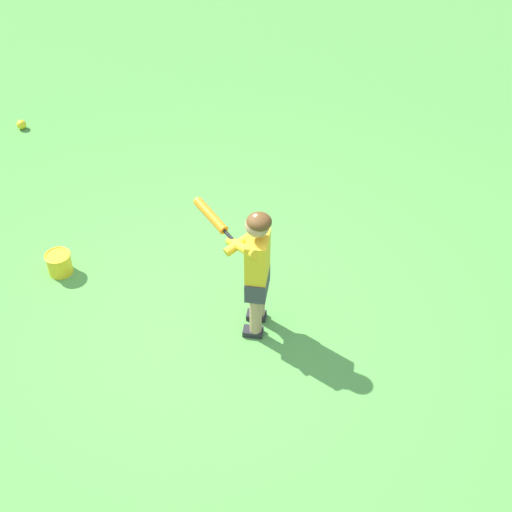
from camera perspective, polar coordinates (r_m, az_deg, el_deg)
The scene contains 4 objects.
ground_plane at distance 5.39m, azimuth -4.16°, elevation -6.19°, with size 40.00×40.00×0.00m, color #519942.
child_batter at distance 4.97m, azimuth -0.16°, elevation -0.45°, with size 0.56×0.63×1.08m.
play_ball_near_batter at distance 8.01m, azimuth -18.38°, elevation 10.02°, with size 0.10×0.10×0.10m, color yellow.
toy_bucket at distance 6.00m, azimuth -15.58°, elevation -0.54°, with size 0.22×0.22×0.19m.
Camera 1 is at (0.26, -3.61, 3.99)m, focal length 49.63 mm.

